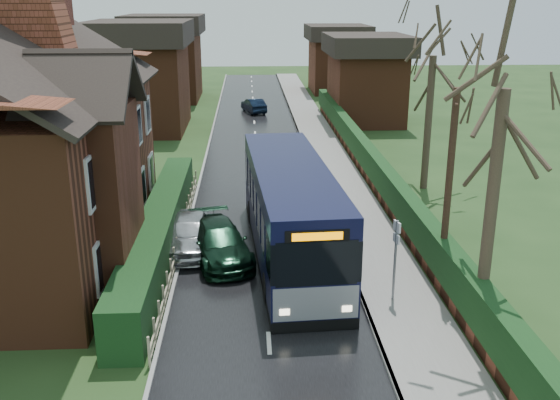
{
  "coord_description": "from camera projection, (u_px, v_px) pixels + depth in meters",
  "views": [
    {
      "loc": [
        -0.49,
        -17.28,
        9.25
      ],
      "look_at": [
        0.69,
        5.37,
        1.8
      ],
      "focal_mm": 40.0,
      "sensor_mm": 36.0,
      "label": 1
    }
  ],
  "objects": [
    {
      "name": "tree_right_near",
      "position": [
        507.0,
        69.0,
        15.56
      ],
      "size": [
        4.65,
        4.65,
        10.04
      ],
      "color": "#3E3124",
      "rests_on": "ground"
    },
    {
      "name": "brick_house",
      "position": [
        15.0,
        140.0,
        22.04
      ],
      "size": [
        9.3,
        14.6,
        10.3
      ],
      "color": "brown",
      "rests_on": "ground"
    },
    {
      "name": "ground",
      "position": [
        267.0,
        309.0,
        19.31
      ],
      "size": [
        140.0,
        140.0,
        0.0
      ],
      "primitive_type": "plane",
      "color": "#2F4E21",
      "rests_on": "ground"
    },
    {
      "name": "car_silver",
      "position": [
        189.0,
        233.0,
        23.55
      ],
      "size": [
        1.67,
        4.15,
        1.41
      ],
      "primitive_type": "imported",
      "rotation": [
        0.0,
        0.0,
        0.0
      ],
      "color": "#B9BBBF",
      "rests_on": "ground"
    },
    {
      "name": "car_green",
      "position": [
        219.0,
        242.0,
        22.81
      ],
      "size": [
        2.93,
        4.91,
        1.33
      ],
      "primitive_type": "imported",
      "rotation": [
        0.0,
        0.0,
        0.25
      ],
      "color": "black",
      "rests_on": "ground"
    },
    {
      "name": "pavement",
      "position": [
        351.0,
        203.0,
        28.98
      ],
      "size": [
        2.5,
        100.0,
        0.14
      ],
      "primitive_type": "cube",
      "color": "slate",
      "rests_on": "ground"
    },
    {
      "name": "right_wall_hedge",
      "position": [
        385.0,
        183.0,
        28.76
      ],
      "size": [
        0.6,
        50.0,
        1.8
      ],
      "color": "brown",
      "rests_on": "ground"
    },
    {
      "name": "picket_fence",
      "position": [
        180.0,
        238.0,
        23.76
      ],
      "size": [
        0.1,
        16.0,
        0.9
      ],
      "primitive_type": null,
      "color": "gray",
      "rests_on": "ground"
    },
    {
      "name": "front_hedge",
      "position": [
        160.0,
        230.0,
        23.61
      ],
      "size": [
        1.2,
        16.0,
        1.6
      ],
      "primitive_type": "cube",
      "color": "#133315",
      "rests_on": "ground"
    },
    {
      "name": "road",
      "position": [
        260.0,
        206.0,
        28.79
      ],
      "size": [
        6.0,
        100.0,
        0.02
      ],
      "primitive_type": "cube",
      "color": "black",
      "rests_on": "ground"
    },
    {
      "name": "telegraph_pole",
      "position": [
        448.0,
        192.0,
        19.67
      ],
      "size": [
        0.3,
        0.84,
        6.64
      ],
      "rotation": [
        0.0,
        0.0,
        -0.27
      ],
      "color": "black",
      "rests_on": "ground"
    },
    {
      "name": "kerb_right",
      "position": [
        325.0,
        203.0,
        28.92
      ],
      "size": [
        0.12,
        100.0,
        0.14
      ],
      "primitive_type": "cube",
      "color": "gray",
      "rests_on": "ground"
    },
    {
      "name": "tree_right_far",
      "position": [
        434.0,
        46.0,
        29.33
      ],
      "size": [
        4.85,
        4.85,
        9.37
      ],
      "color": "#382C21",
      "rests_on": "ground"
    },
    {
      "name": "car_distant",
      "position": [
        254.0,
        106.0,
        51.62
      ],
      "size": [
        2.2,
        3.75,
        1.17
      ],
      "primitive_type": "imported",
      "rotation": [
        0.0,
        0.0,
        3.43
      ],
      "color": "black",
      "rests_on": "ground"
    },
    {
      "name": "bus",
      "position": [
        290.0,
        213.0,
        22.76
      ],
      "size": [
        3.3,
        11.5,
        3.45
      ],
      "rotation": [
        0.0,
        0.0,
        0.06
      ],
      "color": "black",
      "rests_on": "ground"
    },
    {
      "name": "bus_stop_sign",
      "position": [
        396.0,
        249.0,
        19.19
      ],
      "size": [
        0.15,
        0.42,
        2.76
      ],
      "rotation": [
        0.0,
        0.0,
        0.22
      ],
      "color": "slate",
      "rests_on": "ground"
    },
    {
      "name": "kerb_left",
      "position": [
        194.0,
        206.0,
        28.63
      ],
      "size": [
        0.12,
        100.0,
        0.1
      ],
      "primitive_type": "cube",
      "color": "gray",
      "rests_on": "ground"
    }
  ]
}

